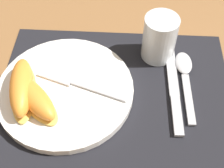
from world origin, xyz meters
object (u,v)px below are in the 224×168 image
(juice_glass, at_px, (159,40))
(citrus_wedge_1, at_px, (34,98))
(spoon, at_px, (185,72))
(knife, at_px, (174,90))
(plate, at_px, (65,90))
(citrus_wedge_0, at_px, (22,88))
(fork, at_px, (76,82))

(juice_glass, distance_m, citrus_wedge_1, 0.27)
(spoon, bearing_deg, knife, -118.27)
(spoon, bearing_deg, citrus_wedge_1, -160.89)
(plate, bearing_deg, spoon, 14.60)
(citrus_wedge_0, distance_m, citrus_wedge_1, 0.03)
(plate, xyz_separation_m, knife, (0.21, 0.02, -0.01))
(knife, distance_m, citrus_wedge_0, 0.28)
(plate, relative_size, knife, 1.24)
(juice_glass, height_order, spoon, juice_glass)
(fork, height_order, citrus_wedge_1, citrus_wedge_1)
(citrus_wedge_0, bearing_deg, citrus_wedge_1, -35.77)
(plate, xyz_separation_m, citrus_wedge_0, (-0.07, -0.02, 0.03))
(knife, bearing_deg, citrus_wedge_0, -172.97)
(spoon, xyz_separation_m, citrus_wedge_0, (-0.30, -0.08, 0.03))
(plate, bearing_deg, juice_glass, 31.57)
(plate, distance_m, spoon, 0.24)
(fork, bearing_deg, citrus_wedge_1, -143.76)
(juice_glass, bearing_deg, knife, -72.19)
(plate, distance_m, citrus_wedge_0, 0.08)
(fork, bearing_deg, plate, -146.41)
(juice_glass, bearing_deg, spoon, -41.99)
(juice_glass, distance_m, knife, 0.10)
(juice_glass, distance_m, fork, 0.19)
(knife, bearing_deg, juice_glass, 107.81)
(plate, distance_m, juice_glass, 0.21)
(juice_glass, relative_size, citrus_wedge_1, 0.79)
(citrus_wedge_0, height_order, citrus_wedge_1, citrus_wedge_0)
(plate, height_order, juice_glass, juice_glass)
(plate, relative_size, citrus_wedge_1, 2.11)
(juice_glass, xyz_separation_m, spoon, (0.05, -0.05, -0.04))
(knife, bearing_deg, citrus_wedge_1, -168.47)
(juice_glass, bearing_deg, citrus_wedge_0, -152.89)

